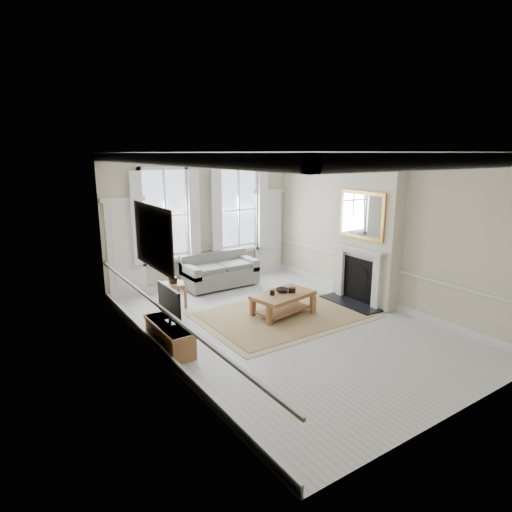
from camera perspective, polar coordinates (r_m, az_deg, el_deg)
floor at (r=8.72m, az=4.09°, el=-9.32°), size 7.20×7.20×0.00m
ceiling at (r=8.04m, az=4.51°, el=13.62°), size 7.20×7.20×0.00m
back_wall at (r=11.23m, az=-7.09°, el=4.81°), size 5.20×0.00×5.20m
left_wall at (r=6.96m, az=-12.86°, el=-0.80°), size 0.00×7.20×7.20m
right_wall at (r=10.00m, az=16.16°, el=3.31°), size 0.00×7.20×7.20m
window_left at (r=10.73m, az=-12.04°, el=5.29°), size 1.26×0.20×2.20m
window_right at (r=11.66m, az=-2.37°, el=6.22°), size 1.26×0.20×2.20m
door_left at (r=10.55m, az=-16.89°, el=0.72°), size 0.90×0.08×2.30m
door_right at (r=12.33m, az=1.61°, el=3.09°), size 0.90×0.08×2.30m
painting at (r=7.18m, az=-13.57°, el=2.45°), size 0.05×1.66×1.06m
chimney_breast at (r=10.00m, az=14.63°, el=3.41°), size 0.35×1.70×3.38m
hearth at (r=10.12m, az=12.45°, el=-6.18°), size 0.55×1.50×0.05m
fireplace at (r=10.04m, az=13.44°, el=-2.15°), size 0.21×1.45×1.33m
mirror at (r=9.79m, az=13.91°, el=5.31°), size 0.06×1.26×1.06m
sofa at (r=11.16m, az=-4.96°, el=-2.22°), size 1.88×0.91×0.87m
side_table at (r=9.73m, az=-10.96°, el=-4.19°), size 0.59×0.59×0.57m
rug at (r=9.27m, az=3.60°, el=-7.81°), size 3.50×2.60×0.02m
coffee_table at (r=9.14m, az=3.64°, el=-5.48°), size 1.42×0.98×0.49m
ceramic_pot_a at (r=8.99m, az=2.19°, el=-4.88°), size 0.11×0.11×0.11m
ceramic_pot_b at (r=9.17m, az=4.84°, el=-4.53°), size 0.15×0.15×0.11m
bowl at (r=9.20m, az=3.52°, el=-4.57°), size 0.37×0.37×0.07m
tv_stand at (r=7.84m, az=-11.43°, el=-10.44°), size 0.42×1.31×0.47m
tv at (r=7.61m, az=-11.49°, el=-6.07°), size 0.08×0.90×0.68m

